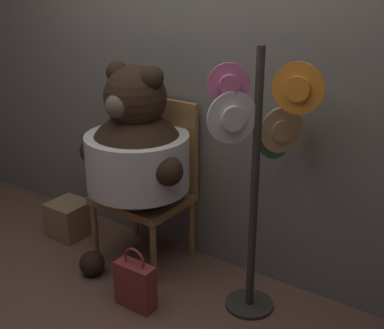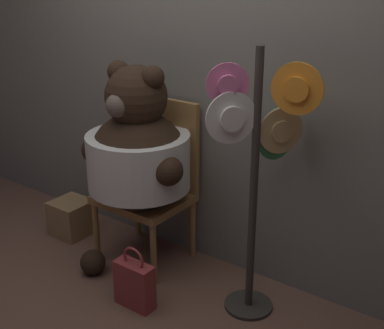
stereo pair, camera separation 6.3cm
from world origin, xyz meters
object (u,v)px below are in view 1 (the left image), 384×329
object	(u,v)px
handbag_on_ground	(135,284)
teddy_bear	(137,155)
chair	(151,177)
hat_display_rack	(260,158)

from	to	relation	value
handbag_on_ground	teddy_bear	bearing A→B (deg)	126.62
chair	hat_display_rack	bearing A→B (deg)	-9.53
teddy_bear	handbag_on_ground	world-z (taller)	teddy_bear
hat_display_rack	teddy_bear	bearing A→B (deg)	-178.08
chair	teddy_bear	xyz separation A→B (m)	(0.03, -0.17, 0.21)
teddy_bear	handbag_on_ground	distance (m)	0.77
chair	handbag_on_ground	size ratio (longest dim) A/B	2.76
chair	hat_display_rack	distance (m)	0.95
chair	teddy_bear	bearing A→B (deg)	-78.95
chair	handbag_on_ground	xyz separation A→B (m)	(0.30, -0.54, -0.41)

